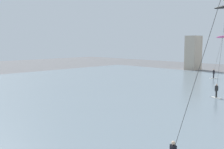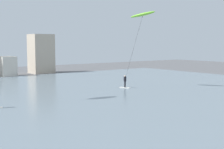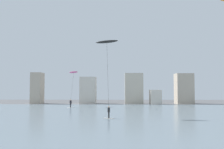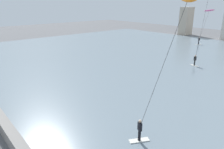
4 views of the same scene
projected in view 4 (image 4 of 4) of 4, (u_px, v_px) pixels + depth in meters
seawall_barrier at (9, 133)px, 14.78m from camera, size 60.00×0.70×1.02m
water_bay at (201, 67)px, 31.35m from camera, size 84.00×52.00×0.10m
kitesurfer_orange at (183, 10)px, 12.00m from camera, size 3.27×4.33×9.93m
kitesurfer_pink at (208, 15)px, 47.65m from camera, size 2.07×4.91×7.75m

